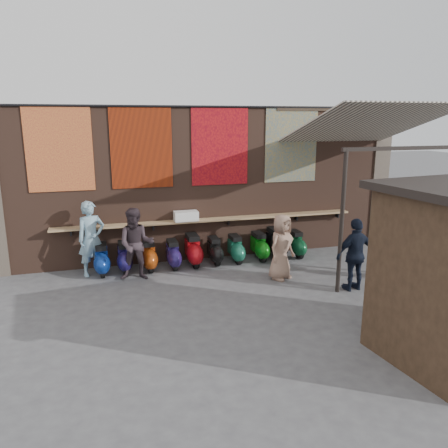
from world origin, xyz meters
name	(u,v)px	position (x,y,z in m)	size (l,w,h in m)	color
ground	(238,292)	(0.00, 0.00, 0.00)	(70.00, 70.00, 0.00)	#474749
brick_wall	(207,184)	(0.00, 2.70, 2.00)	(10.00, 0.40, 4.00)	brown
pier_right	(376,177)	(5.20, 2.70, 2.00)	(0.50, 0.50, 4.00)	#4C4238
eating_counter	(211,220)	(0.00, 2.33, 1.10)	(8.00, 0.32, 0.05)	#9E7A51
shelf_box	(186,216)	(-0.66, 2.30, 1.25)	(0.61, 0.33, 0.25)	white
tapestry_redgold	(59,149)	(-3.60, 2.48, 3.00)	(1.50, 0.02, 2.00)	maroon
tapestry_sun	(142,147)	(-1.70, 2.48, 3.00)	(1.50, 0.02, 2.00)	red
tapestry_orange	(220,146)	(0.30, 2.48, 3.00)	(1.50, 0.02, 2.00)	#B61716
tapestry_multi	(291,145)	(2.30, 2.48, 3.00)	(1.50, 0.02, 2.00)	#245785
hang_rail	(208,107)	(0.00, 2.47, 3.98)	(0.06, 0.06, 9.50)	black
scooter_stool_0	(102,260)	(-2.82, 1.96, 0.37)	(0.35, 0.79, 0.75)	navy
scooter_stool_1	(124,257)	(-2.29, 2.01, 0.37)	(0.35, 0.77, 0.73)	#1A1349
scooter_stool_2	(149,255)	(-1.68, 1.98, 0.37)	(0.35, 0.78, 0.74)	#993A0D
scooter_stool_3	(173,255)	(-1.08, 1.95, 0.35)	(0.33, 0.74, 0.70)	#221752
scooter_stool_4	(193,250)	(-0.55, 2.02, 0.40)	(0.38, 0.84, 0.80)	#AD0D14
scooter_stool_5	(215,251)	(0.01, 1.99, 0.34)	(0.32, 0.72, 0.68)	black
scooter_stool_6	(236,249)	(0.58, 1.97, 0.35)	(0.33, 0.74, 0.70)	#186147
scooter_stool_7	(259,246)	(1.25, 1.98, 0.36)	(0.34, 0.77, 0.73)	#0C5A0E
scooter_stool_8	(276,243)	(1.73, 2.01, 0.40)	(0.38, 0.85, 0.80)	black
scooter_stool_9	(296,244)	(2.31, 1.97, 0.35)	(0.33, 0.74, 0.70)	#0E4725
diner_left	(91,239)	(-3.02, 2.00, 0.91)	(0.66, 0.43, 1.81)	#7DA3B7
diner_right	(136,244)	(-2.02, 1.40, 0.85)	(0.83, 0.65, 1.71)	#33282D
shopper_navy	(356,255)	(2.50, -0.58, 0.81)	(0.95, 0.39, 1.61)	black
shopper_tan	(281,247)	(1.23, 0.50, 0.78)	(0.76, 0.49, 1.56)	#94725E
stall_sign	(424,226)	(2.50, -2.53, 1.91)	(1.20, 0.04, 0.50)	gold
stall_shelf	(418,279)	(2.50, -2.53, 0.96)	(2.02, 0.10, 0.06)	#473321
awning_canvas	(365,124)	(3.50, 0.90, 3.55)	(3.20, 3.40, 0.03)	beige
awning_ledger	(333,109)	(3.50, 2.49, 3.95)	(3.30, 0.08, 0.12)	#33261C
awning_header	(405,148)	(3.50, -0.60, 3.08)	(3.00, 0.08, 0.08)	black
awning_post_left	(342,223)	(2.10, -0.60, 1.55)	(0.09, 0.09, 3.10)	black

